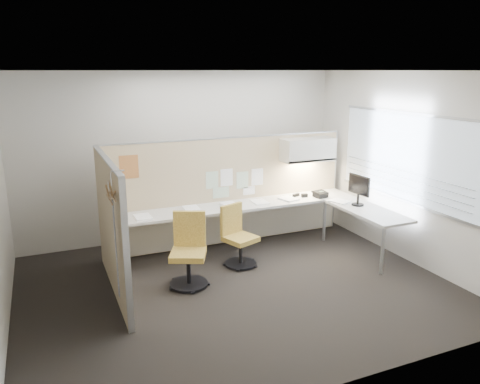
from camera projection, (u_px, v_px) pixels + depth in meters
name	position (u px, v px, depth m)	size (l,w,h in m)	color
floor	(236.00, 286.00, 6.27)	(5.50, 4.50, 0.01)	black
ceiling	(235.00, 70.00, 5.56)	(5.50, 4.50, 0.01)	white
wall_back	(184.00, 156.00, 7.91)	(5.50, 0.02, 2.80)	beige
wall_front	(340.00, 243.00, 3.91)	(5.50, 0.02, 2.80)	beige
wall_right	(405.00, 167.00, 6.97)	(0.02, 4.50, 2.80)	beige
window_pane	(405.00, 158.00, 6.92)	(0.01, 2.80, 1.30)	#A9B9C4
partition_back	(229.00, 191.00, 7.68)	(4.10, 0.06, 1.75)	tan
partition_left	(111.00, 227.00, 5.91)	(0.06, 2.20, 1.75)	tan
desk	(262.00, 212.00, 7.47)	(4.00, 2.07, 0.73)	beige
overhead_bin	(308.00, 150.00, 7.85)	(0.90, 0.36, 0.38)	beige
task_light_strip	(307.00, 162.00, 7.90)	(0.60, 0.06, 0.02)	#FFEABF
pinned_papers	(234.00, 182.00, 7.64)	(1.01, 0.00, 0.47)	#8CBF8C
poster	(129.00, 167.00, 6.89)	(0.28, 0.00, 0.35)	orange
chair_left	(189.00, 252.00, 6.23)	(0.60, 0.61, 0.97)	black
chair_right	(238.00, 238.00, 6.88)	(0.53, 0.55, 0.89)	black
monitor	(359.00, 188.00, 7.32)	(0.19, 0.46, 0.49)	black
phone	(320.00, 194.00, 7.85)	(0.24, 0.22, 0.12)	black
stapler	(296.00, 195.00, 7.90)	(0.14, 0.04, 0.05)	black
tape_dispenser	(304.00, 195.00, 7.87)	(0.10, 0.06, 0.06)	black
coat_hook	(112.00, 205.00, 4.99)	(0.18, 0.48, 1.42)	silver
paper_stack_0	(143.00, 217.00, 6.77)	(0.23, 0.30, 0.02)	white
paper_stack_1	(191.00, 208.00, 7.22)	(0.23, 0.30, 0.02)	white
paper_stack_2	(231.00, 205.00, 7.33)	(0.23, 0.30, 0.04)	white
paper_stack_3	(260.00, 202.00, 7.56)	(0.23, 0.30, 0.02)	white
paper_stack_4	(288.00, 199.00, 7.72)	(0.23, 0.30, 0.02)	white
paper_stack_5	(340.00, 201.00, 7.58)	(0.23, 0.30, 0.02)	white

